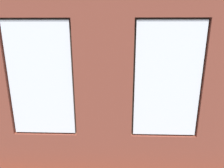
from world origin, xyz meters
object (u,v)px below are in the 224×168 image
object	(u,v)px
potted_plant_by_left_couch	(163,89)
candle_jar	(129,92)
coffee_table	(117,97)
tv_flatscreen	(30,80)
couch_by_window	(83,134)
remote_silver	(104,96)
media_console	(32,98)
potted_plant_between_couches	(147,122)
table_plant_small	(112,91)
papasan_chair	(89,83)
cup_ceramic	(121,95)
remote_black	(117,95)
potted_plant_corner_near_left	(173,77)
couch_left	(187,105)

from	to	relation	value
potted_plant_by_left_couch	candle_jar	bearing A→B (deg)	29.49
coffee_table	tv_flatscreen	xyz separation A→B (m)	(2.82, -0.05, 0.52)
couch_by_window	candle_jar	bearing A→B (deg)	-113.99
remote_silver	media_console	distance (m)	2.42
candle_jar	potted_plant_between_couches	distance (m)	2.41
coffee_table	candle_jar	bearing A→B (deg)	-159.79
couch_by_window	media_console	xyz separation A→B (m)	(2.11, -2.36, -0.06)
couch_by_window	tv_flatscreen	distance (m)	3.21
tv_flatscreen	potted_plant_by_left_couch	bearing A→B (deg)	-169.75
table_plant_small	tv_flatscreen	xyz separation A→B (m)	(2.65, 0.05, 0.35)
media_console	papasan_chair	distance (m)	2.19
cup_ceramic	remote_black	xyz separation A→B (m)	(0.10, -0.12, -0.04)
potted_plant_by_left_couch	potted_plant_corner_near_left	size ratio (longest dim) A/B	0.48
couch_by_window	couch_left	world-z (taller)	same
candle_jar	cup_ceramic	bearing A→B (deg)	43.24
potted_plant_by_left_couch	potted_plant_corner_near_left	xyz separation A→B (m)	(-0.54, -0.81, 0.22)
coffee_table	potted_plant_corner_near_left	bearing A→B (deg)	-142.81
couch_by_window	table_plant_small	bearing A→B (deg)	-102.61
remote_black	media_console	bearing A→B (deg)	-121.76
potted_plant_corner_near_left	cup_ceramic	bearing A→B (deg)	40.47
remote_black	tv_flatscreen	bearing A→B (deg)	-121.82
couch_by_window	potted_plant_corner_near_left	world-z (taller)	potted_plant_corner_near_left
remote_silver	potted_plant_between_couches	bearing A→B (deg)	118.59
coffee_table	couch_left	bearing A→B (deg)	165.79
remote_silver	potted_plant_between_couches	world-z (taller)	potted_plant_between_couches
couch_by_window	tv_flatscreen	world-z (taller)	tv_flatscreen
tv_flatscreen	potted_plant_between_couches	world-z (taller)	tv_flatscreen
media_console	potted_plant_by_left_couch	distance (m)	4.55
candle_jar	coffee_table	bearing A→B (deg)	20.21
candle_jar	potted_plant_corner_near_left	size ratio (longest dim) A/B	0.11
couch_by_window	table_plant_small	xyz separation A→B (m)	(-0.54, -2.41, 0.20)
couch_left	remote_black	world-z (taller)	couch_left
cup_ceramic	candle_jar	xyz separation A→B (m)	(-0.28, -0.26, 0.01)
candle_jar	tv_flatscreen	distance (m)	3.23
remote_black	remote_silver	world-z (taller)	same
coffee_table	potted_plant_by_left_couch	xyz separation A→B (m)	(-1.66, -0.86, 0.03)
couch_left	potted_plant_corner_near_left	world-z (taller)	potted_plant_corner_near_left
remote_black	potted_plant_between_couches	distance (m)	2.35
couch_left	coffee_table	xyz separation A→B (m)	(2.06, -0.52, 0.03)
remote_silver	tv_flatscreen	xyz separation A→B (m)	(2.41, -0.17, 0.46)
table_plant_small	potted_plant_between_couches	xyz separation A→B (m)	(-0.82, 2.35, 0.08)
couch_left	candle_jar	bearing A→B (deg)	-109.35
papasan_chair	potted_plant_by_left_couch	bearing A→B (deg)	169.28
remote_silver	tv_flatscreen	world-z (taller)	tv_flatscreen
table_plant_small	coffee_table	bearing A→B (deg)	149.95
candle_jar	potted_plant_between_couches	bearing A→B (deg)	96.38
coffee_table	potted_plant_between_couches	world-z (taller)	potted_plant_between_couches
potted_plant_by_left_couch	potted_plant_corner_near_left	distance (m)	1.00
media_console	candle_jar	bearing A→B (deg)	-178.40
candle_jar	papasan_chair	xyz separation A→B (m)	(1.47, -1.24, -0.03)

